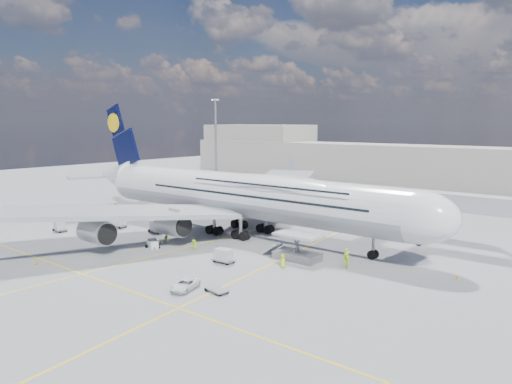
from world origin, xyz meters
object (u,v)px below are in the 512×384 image
Objects in this scene: dolly_row_b at (118,221)px; cone_nose at (457,277)px; service_van at (185,285)px; cone_tail at (115,204)px; dolly_row_a at (60,226)px; crew_nose at (347,255)px; crew_van at (283,261)px; dolly_nose_far at (217,290)px; dolly_back at (95,224)px; dolly_nose_near at (224,255)px; catering_truck_inner at (285,205)px; cargo_loader at (296,251)px; crew_wing at (166,238)px; dolly_row_c at (156,226)px; light_mast at (216,144)px; cone_wing_left_inner at (215,217)px; jet_bridge at (438,205)px; crew_tug at (194,245)px; cone_wing_right_inner at (155,238)px; cone_wing_left_outer at (265,201)px; baggage_tug at (153,244)px; cone_wing_right_outer at (37,263)px; catering_truck_outer at (313,193)px; airliner at (241,194)px.

cone_nose is (57.54, 8.91, -0.87)m from dolly_row_b.
cone_tail is at bearing 135.66° from service_van.
crew_nose is at bearing 29.86° from dolly_row_a.
dolly_row_a reaches higher than cone_tail.
dolly_nose_far is at bearing 172.14° from crew_van.
crew_van is 21.72m from cone_nose.
cone_nose is (61.81, 10.92, -0.06)m from dolly_back.
catering_truck_inner is at bearing 110.85° from dolly_nose_near.
crew_wing is at bearing -166.24° from cargo_loader.
catering_truck_inner reaches higher than dolly_row_c.
dolly_row_a is 1.00× the size of dolly_nose_near.
light_mast reaches higher than dolly_row_b.
service_van reaches higher than cone_nose.
cone_wing_left_inner is (-8.04, 19.07, -0.46)m from crew_wing.
jet_bridge reaches higher than dolly_nose_near.
crew_tug is (28.04, 5.92, -0.10)m from dolly_row_a.
cone_wing_right_inner is (13.04, -2.02, -0.85)m from dolly_row_b.
cone_wing_left_outer is (7.85, 47.97, -0.72)m from dolly_row_a.
baggage_tug reaches higher than cone_wing_right_outer.
light_mast reaches higher than cone_nose.
dolly_row_c is 1.29× the size of baggage_tug.
dolly_row_a is 60.64m from catering_truck_outer.
dolly_row_b is at bearing 68.06° from crew_wing.
crew_van is at bearing 99.23° from dolly_nose_far.
dolly_row_b is 1.86× the size of crew_van.
jet_bridge is at bearing -14.46° from catering_truck_outer.
light_mast is 60.38m from crew_wing.
cone_wing_right_inner is at bearing 32.50° from dolly_row_a.
crew_wing reaches higher than dolly_nose_far.
cargo_loader is 4.50m from crew_van.
dolly_back is at bearing -148.73° from dolly_row_c.
light_mast reaches higher than cone_tail.
cone_tail reaches higher than dolly_nose_far.
crew_tug is (-20.57, -9.12, -0.11)m from crew_nose.
cone_tail is (-65.11, 7.72, -0.70)m from crew_nose.
cargo_loader is 21.05m from cone_nose.
light_mast is 9.51× the size of baggage_tug.
dolly_row_c reaches higher than cone_wing_right_outer.
cone_nose is (48.66, -41.52, -1.48)m from catering_truck_outer.
jet_bridge is 43.26m from cone_wing_left_inner.
cargo_loader reaches higher than service_van.
crew_tug reaches higher than dolly_back.
jet_bridge is 36.81× the size of cone_wing_right_outer.
crew_van is at bearing -38.80° from light_mast.
dolly_back is at bearing -153.60° from airliner.
crew_van reaches higher than cone_wing_right_outer.
cone_wing_left_outer reaches higher than dolly_nose_far.
catering_truck_outer is at bearing 121.07° from cargo_loader.
crew_wing is 2.98× the size of cone_wing_right_outer.
crew_wing is at bearing 128.41° from service_van.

